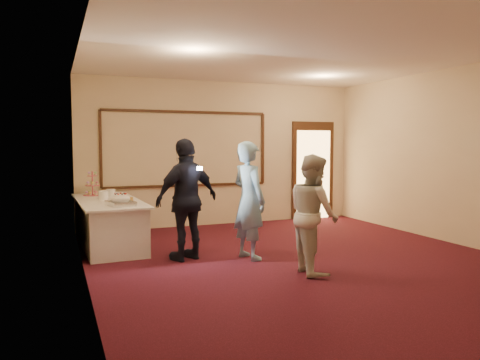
% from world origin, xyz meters
% --- Properties ---
extents(floor, '(7.00, 7.00, 0.00)m').
position_xyz_m(floor, '(0.00, 0.00, 0.00)').
color(floor, black).
rests_on(floor, ground).
extents(room_walls, '(6.04, 7.04, 3.02)m').
position_xyz_m(room_walls, '(0.00, 0.00, 2.03)').
color(room_walls, beige).
rests_on(room_walls, floor).
extents(wall_molding, '(3.45, 0.04, 1.55)m').
position_xyz_m(wall_molding, '(-0.80, 3.47, 1.60)').
color(wall_molding, black).
rests_on(wall_molding, room_walls).
extents(doorway, '(1.05, 0.07, 2.20)m').
position_xyz_m(doorway, '(2.15, 3.45, 1.08)').
color(doorway, black).
rests_on(doorway, floor).
extents(buffet_table, '(1.07, 2.54, 0.77)m').
position_xyz_m(buffet_table, '(-2.51, 2.20, 0.39)').
color(buffet_table, silver).
rests_on(buffet_table, floor).
extents(pavlova_tray, '(0.43, 0.52, 0.18)m').
position_xyz_m(pavlova_tray, '(-2.42, 1.38, 0.85)').
color(pavlova_tray, silver).
rests_on(pavlova_tray, buffet_table).
extents(cupcake_stand, '(0.33, 0.33, 0.48)m').
position_xyz_m(cupcake_stand, '(-2.70, 3.00, 0.94)').
color(cupcake_stand, '#CA4D64').
rests_on(cupcake_stand, buffet_table).
extents(plate_stack_a, '(0.17, 0.17, 0.14)m').
position_xyz_m(plate_stack_a, '(-2.58, 2.32, 0.84)').
color(plate_stack_a, white).
rests_on(plate_stack_a, buffet_table).
extents(plate_stack_b, '(0.17, 0.17, 0.14)m').
position_xyz_m(plate_stack_b, '(-2.43, 2.57, 0.84)').
color(plate_stack_b, white).
rests_on(plate_stack_b, buffet_table).
extents(tart, '(0.31, 0.31, 0.06)m').
position_xyz_m(tart, '(-2.28, 1.89, 0.80)').
color(tart, white).
rests_on(tart, buffet_table).
extents(man, '(0.57, 0.72, 1.74)m').
position_xyz_m(man, '(-0.68, 0.50, 0.87)').
color(man, '#81B1D4').
rests_on(man, floor).
extents(woman, '(0.69, 0.84, 1.57)m').
position_xyz_m(woman, '(-0.18, -0.50, 0.79)').
color(woman, beige).
rests_on(woman, floor).
extents(guest, '(1.13, 0.78, 1.78)m').
position_xyz_m(guest, '(-1.54, 0.79, 0.89)').
color(guest, black).
rests_on(guest, floor).
extents(camera_flash, '(0.08, 0.06, 0.05)m').
position_xyz_m(camera_flash, '(-1.42, 0.53, 1.36)').
color(camera_flash, white).
rests_on(camera_flash, guest).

